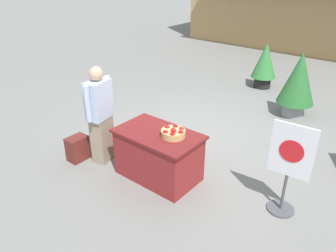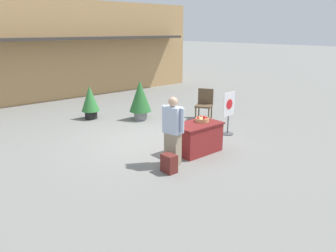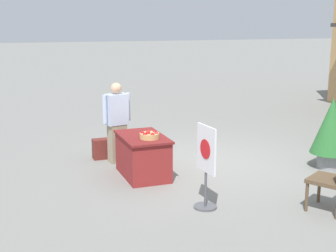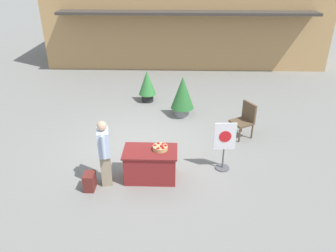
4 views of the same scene
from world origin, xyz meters
name	(u,v)px [view 1 (image 1 of 4)]	position (x,y,z in m)	size (l,w,h in m)	color
ground_plane	(194,135)	(0.00, 0.00, 0.00)	(120.00, 120.00, 0.00)	slate
display_table	(159,155)	(0.35, -1.45, 0.39)	(1.28, 0.78, 0.77)	maroon
apple_basket	(173,133)	(0.59, -1.40, 0.83)	(0.35, 0.35, 0.16)	tan
person_visitor	(100,115)	(-0.68, -1.67, 0.83)	(0.34, 0.60, 1.63)	gray
backpack	(78,148)	(-1.03, -1.94, 0.21)	(0.24, 0.34, 0.42)	maroon
poster_board	(289,167)	(2.16, -1.01, 0.69)	(0.54, 0.36, 1.30)	#4C4C51
potted_plant_far_left	(265,63)	(-0.14, 3.37, 0.66)	(0.64, 0.64, 1.19)	black
potted_plant_far_right	(298,81)	(1.15, 2.13, 0.79)	(0.77, 0.77, 1.39)	gray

